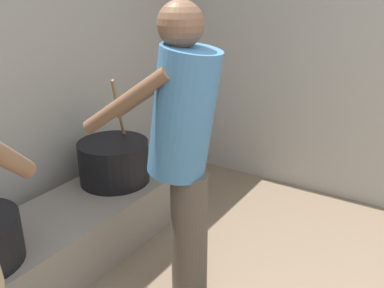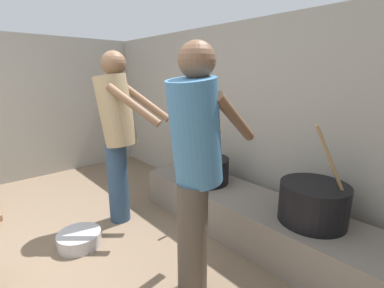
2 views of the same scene
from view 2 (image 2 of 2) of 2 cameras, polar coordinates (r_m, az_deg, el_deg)
block_enclosure_rear at (r=3.11m, az=10.53°, el=5.48°), size 5.25×0.20×1.98m
hearth_ledge at (r=2.66m, az=11.87°, el=-14.55°), size 2.43×0.60×0.37m
cooking_pot_main at (r=2.30m, az=23.92°, el=-11.10°), size 0.50×0.50×0.75m
cooking_pot_secondary at (r=2.84m, az=3.01°, el=-5.41°), size 0.46×0.46×0.71m
cook_in_tan_shirt at (r=2.69m, az=-15.25°, el=3.10°), size 0.74×0.66×1.66m
cook_in_blue_shirt at (r=1.69m, az=0.79°, el=-3.29°), size 0.45×0.73×1.64m
metal_mixing_bowl at (r=2.71m, az=-22.39°, el=-17.81°), size 0.37×0.37×0.12m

